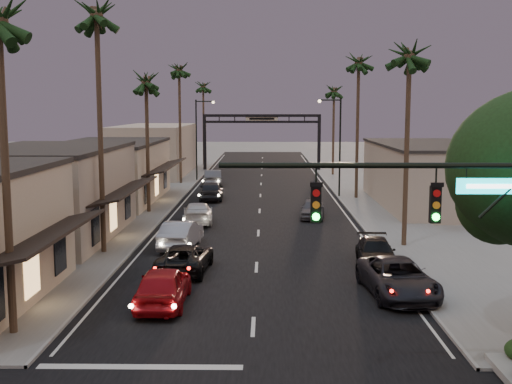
{
  "coord_description": "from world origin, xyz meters",
  "views": [
    {
      "loc": [
        0.44,
        -13.05,
        8.13
      ],
      "look_at": [
        -0.18,
        29.6,
        2.5
      ],
      "focal_mm": 45.0,
      "sensor_mm": 36.0,
      "label": 1
    }
  ],
  "objects_px": {
    "palm_lb": "(96,8)",
    "palm_far": "(203,84)",
    "traffic_signal": "(460,222)",
    "oncoming_pickup": "(185,258)",
    "arch": "(262,128)",
    "oncoming_red": "(163,286)",
    "palm_ld": "(179,66)",
    "palm_rc": "(334,88)",
    "curbside_black": "(376,252)",
    "streetlight_left": "(199,133)",
    "palm_ra": "(410,48)",
    "oncoming_silver": "(181,234)",
    "palm_rb": "(359,58)",
    "curbside_near": "(398,278)",
    "streetlight_right": "(337,139)",
    "palm_lc": "(146,76)"
  },
  "relations": [
    {
      "from": "curbside_near",
      "to": "curbside_black",
      "type": "xyz_separation_m",
      "value": [
        0.0,
        5.5,
        -0.12
      ]
    },
    {
      "from": "palm_rb",
      "to": "arch",
      "type": "bearing_deg",
      "value": 108.3
    },
    {
      "from": "traffic_signal",
      "to": "streetlight_left",
      "type": "relative_size",
      "value": 0.95
    },
    {
      "from": "palm_rc",
      "to": "oncoming_pickup",
      "type": "relative_size",
      "value": 2.41
    },
    {
      "from": "palm_rb",
      "to": "curbside_black",
      "type": "distance_m",
      "value": 27.18
    },
    {
      "from": "palm_rb",
      "to": "curbside_near",
      "type": "distance_m",
      "value": 32.16
    },
    {
      "from": "palm_rb",
      "to": "palm_rc",
      "type": "bearing_deg",
      "value": 90.0
    },
    {
      "from": "palm_lb",
      "to": "palm_ld",
      "type": "xyz_separation_m",
      "value": [
        0.0,
        33.0,
        -0.97
      ]
    },
    {
      "from": "oncoming_silver",
      "to": "oncoming_red",
      "type": "bearing_deg",
      "value": 99.53
    },
    {
      "from": "palm_rc",
      "to": "palm_far",
      "type": "height_order",
      "value": "palm_far"
    },
    {
      "from": "oncoming_red",
      "to": "oncoming_pickup",
      "type": "distance_m",
      "value": 5.51
    },
    {
      "from": "streetlight_right",
      "to": "palm_rb",
      "type": "height_order",
      "value": "palm_rb"
    },
    {
      "from": "oncoming_pickup",
      "to": "oncoming_silver",
      "type": "bearing_deg",
      "value": -76.86
    },
    {
      "from": "palm_ld",
      "to": "palm_rc",
      "type": "relative_size",
      "value": 1.16
    },
    {
      "from": "arch",
      "to": "oncoming_red",
      "type": "bearing_deg",
      "value": -93.75
    },
    {
      "from": "curbside_near",
      "to": "palm_rb",
      "type": "bearing_deg",
      "value": 80.46
    },
    {
      "from": "palm_lb",
      "to": "palm_far",
      "type": "height_order",
      "value": "palm_lb"
    },
    {
      "from": "palm_lc",
      "to": "palm_ra",
      "type": "relative_size",
      "value": 0.92
    },
    {
      "from": "arch",
      "to": "curbside_black",
      "type": "height_order",
      "value": "arch"
    },
    {
      "from": "palm_far",
      "to": "curbside_near",
      "type": "bearing_deg",
      "value": -77.21
    },
    {
      "from": "traffic_signal",
      "to": "arch",
      "type": "relative_size",
      "value": 0.56
    },
    {
      "from": "arch",
      "to": "palm_rc",
      "type": "bearing_deg",
      "value": -34.89
    },
    {
      "from": "traffic_signal",
      "to": "curbside_black",
      "type": "distance_m",
      "value": 16.23
    },
    {
      "from": "traffic_signal",
      "to": "oncoming_pickup",
      "type": "xyz_separation_m",
      "value": [
        -9.23,
        14.05,
        -4.38
      ]
    },
    {
      "from": "oncoming_red",
      "to": "curbside_black",
      "type": "xyz_separation_m",
      "value": [
        9.96,
        7.06,
        -0.16
      ]
    },
    {
      "from": "palm_lb",
      "to": "curbside_near",
      "type": "relative_size",
      "value": 2.67
    },
    {
      "from": "palm_ra",
      "to": "curbside_near",
      "type": "xyz_separation_m",
      "value": [
        -2.4,
        -9.89,
        -10.65
      ]
    },
    {
      "from": "arch",
      "to": "streetlight_left",
      "type": "height_order",
      "value": "streetlight_left"
    },
    {
      "from": "palm_far",
      "to": "curbside_black",
      "type": "height_order",
      "value": "palm_far"
    },
    {
      "from": "arch",
      "to": "curbside_black",
      "type": "relative_size",
      "value": 3.27
    },
    {
      "from": "palm_far",
      "to": "curbside_near",
      "type": "height_order",
      "value": "palm_far"
    },
    {
      "from": "palm_lb",
      "to": "curbside_black",
      "type": "relative_size",
      "value": 3.27
    },
    {
      "from": "palm_ra",
      "to": "oncoming_red",
      "type": "distance_m",
      "value": 19.91
    },
    {
      "from": "streetlight_left",
      "to": "palm_ra",
      "type": "xyz_separation_m",
      "value": [
        15.52,
        -34.0,
        6.11
      ]
    },
    {
      "from": "oncoming_red",
      "to": "oncoming_pickup",
      "type": "relative_size",
      "value": 0.97
    },
    {
      "from": "traffic_signal",
      "to": "palm_rc",
      "type": "relative_size",
      "value": 0.7
    },
    {
      "from": "palm_ra",
      "to": "oncoming_red",
      "type": "relative_size",
      "value": 2.7
    },
    {
      "from": "streetlight_left",
      "to": "palm_lc",
      "type": "bearing_deg",
      "value": -94.37
    },
    {
      "from": "streetlight_right",
      "to": "curbside_black",
      "type": "relative_size",
      "value": 1.94
    },
    {
      "from": "palm_ld",
      "to": "palm_rb",
      "type": "relative_size",
      "value": 1.0
    },
    {
      "from": "oncoming_pickup",
      "to": "curbside_black",
      "type": "bearing_deg",
      "value": -167.3
    },
    {
      "from": "oncoming_red",
      "to": "oncoming_pickup",
      "type": "xyz_separation_m",
      "value": [
        0.22,
        5.5,
        -0.13
      ]
    },
    {
      "from": "traffic_signal",
      "to": "palm_lb",
      "type": "xyz_separation_m",
      "value": [
        -14.29,
        18.0,
        8.3
      ]
    },
    {
      "from": "palm_rb",
      "to": "curbside_black",
      "type": "bearing_deg",
      "value": -95.62
    },
    {
      "from": "oncoming_silver",
      "to": "curbside_black",
      "type": "xyz_separation_m",
      "value": [
        10.67,
        -3.94,
        -0.13
      ]
    },
    {
      "from": "palm_ra",
      "to": "oncoming_silver",
      "type": "distance_m",
      "value": 16.85
    },
    {
      "from": "streetlight_left",
      "to": "curbside_black",
      "type": "distance_m",
      "value": 40.84
    },
    {
      "from": "oncoming_silver",
      "to": "curbside_near",
      "type": "height_order",
      "value": "oncoming_silver"
    },
    {
      "from": "palm_ld",
      "to": "oncoming_silver",
      "type": "height_order",
      "value": "palm_ld"
    },
    {
      "from": "curbside_black",
      "to": "streetlight_left",
      "type": "bearing_deg",
      "value": 112.35
    }
  ]
}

